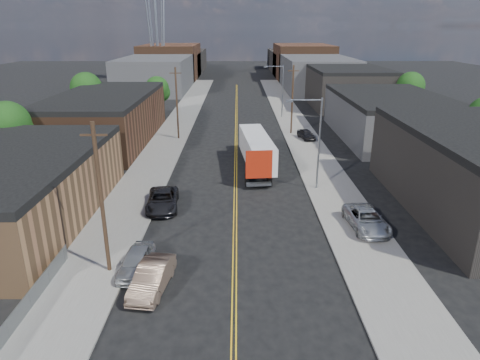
{
  "coord_description": "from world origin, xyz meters",
  "views": [
    {
      "loc": [
        0.22,
        -14.42,
        15.19
      ],
      "look_at": [
        0.42,
        20.77,
        2.5
      ],
      "focal_mm": 32.0,
      "sensor_mm": 36.0,
      "label": 1
    }
  ],
  "objects_px": {
    "semi_truck": "(256,147)",
    "car_left_a": "(136,261)",
    "car_right_lot_a": "(366,219)",
    "car_left_b": "(152,278)",
    "car_right_lot_c": "(306,134)",
    "car_left_c": "(163,200)"
  },
  "relations": [
    {
      "from": "semi_truck",
      "to": "car_left_a",
      "type": "bearing_deg",
      "value": -116.81
    },
    {
      "from": "car_right_lot_a",
      "to": "car_left_a",
      "type": "bearing_deg",
      "value": -164.4
    },
    {
      "from": "car_left_b",
      "to": "car_left_a",
      "type": "bearing_deg",
      "value": 132.69
    },
    {
      "from": "car_right_lot_c",
      "to": "car_left_b",
      "type": "bearing_deg",
      "value": -125.65
    },
    {
      "from": "car_left_a",
      "to": "car_right_lot_c",
      "type": "xyz_separation_m",
      "value": [
        16.31,
        34.4,
        0.06
      ]
    },
    {
      "from": "car_left_a",
      "to": "car_left_b",
      "type": "height_order",
      "value": "car_left_b"
    },
    {
      "from": "car_left_a",
      "to": "car_left_b",
      "type": "relative_size",
      "value": 0.92
    },
    {
      "from": "semi_truck",
      "to": "car_right_lot_a",
      "type": "bearing_deg",
      "value": -69.59
    },
    {
      "from": "car_right_lot_a",
      "to": "car_right_lot_c",
      "type": "distance_m",
      "value": 28.4
    },
    {
      "from": "semi_truck",
      "to": "car_right_lot_c",
      "type": "relative_size",
      "value": 3.85
    },
    {
      "from": "semi_truck",
      "to": "car_left_c",
      "type": "height_order",
      "value": "semi_truck"
    },
    {
      "from": "semi_truck",
      "to": "car_right_lot_a",
      "type": "height_order",
      "value": "semi_truck"
    },
    {
      "from": "semi_truck",
      "to": "car_right_lot_c",
      "type": "bearing_deg",
      "value": 51.81
    },
    {
      "from": "car_left_b",
      "to": "car_right_lot_a",
      "type": "xyz_separation_m",
      "value": [
        15.33,
        8.0,
        0.11
      ]
    },
    {
      "from": "car_left_c",
      "to": "car_right_lot_c",
      "type": "bearing_deg",
      "value": 50.47
    },
    {
      "from": "car_left_c",
      "to": "car_right_lot_a",
      "type": "bearing_deg",
      "value": -19.99
    },
    {
      "from": "car_left_a",
      "to": "car_right_lot_a",
      "type": "height_order",
      "value": "car_right_lot_a"
    },
    {
      "from": "car_right_lot_a",
      "to": "car_right_lot_c",
      "type": "bearing_deg",
      "value": 86.71
    },
    {
      "from": "car_left_b",
      "to": "car_right_lot_a",
      "type": "relative_size",
      "value": 0.89
    },
    {
      "from": "semi_truck",
      "to": "car_left_b",
      "type": "height_order",
      "value": "semi_truck"
    },
    {
      "from": "car_right_lot_a",
      "to": "car_right_lot_c",
      "type": "xyz_separation_m",
      "value": [
        -0.42,
        28.39,
        -0.09
      ]
    },
    {
      "from": "car_left_b",
      "to": "car_right_lot_c",
      "type": "xyz_separation_m",
      "value": [
        14.91,
        36.4,
        0.02
      ]
    }
  ]
}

